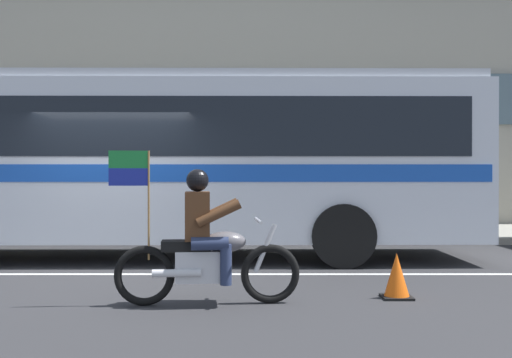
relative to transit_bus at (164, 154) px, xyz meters
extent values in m
plane|color=#2B2B2D|center=(-0.70, -1.19, -1.88)|extent=(60.00, 60.00, 0.00)
cube|color=gray|center=(-0.70, 3.91, -1.81)|extent=(28.00, 3.80, 0.15)
cube|color=silver|center=(-0.70, -1.79, -1.88)|extent=(26.60, 0.14, 0.01)
cube|color=gray|center=(-0.70, 6.21, 3.27)|extent=(28.00, 0.80, 10.31)
cube|color=#4C606B|center=(-0.70, 5.77, 1.73)|extent=(25.76, 0.10, 1.40)
cube|color=silver|center=(0.00, 0.01, -0.15)|extent=(11.01, 2.65, 2.70)
cube|color=black|center=(0.00, 0.01, 0.40)|extent=(10.13, 2.69, 0.96)
cube|color=#194CB2|center=(0.00, 0.01, -0.35)|extent=(10.79, 2.68, 0.28)
cube|color=#ADB1BA|center=(0.00, 0.01, 1.26)|extent=(10.79, 2.52, 0.16)
cylinder|color=black|center=(3.02, -1.17, -1.36)|extent=(1.04, 0.30, 1.04)
torus|color=black|center=(1.78, -3.83, -1.54)|extent=(0.70, 0.15, 0.69)
torus|color=black|center=(0.34, -3.97, -1.54)|extent=(0.70, 0.15, 0.69)
cube|color=silver|center=(1.01, -3.90, -1.44)|extent=(0.66, 0.34, 0.36)
ellipsoid|color=#59565B|center=(1.26, -3.88, -1.16)|extent=(0.50, 0.32, 0.24)
cube|color=black|center=(0.81, -3.92, -1.20)|extent=(0.58, 0.31, 0.12)
cylinder|color=silver|center=(1.72, -3.84, -1.24)|extent=(0.28, 0.08, 0.58)
cylinder|color=silver|center=(1.64, -3.84, -0.92)|extent=(0.10, 0.64, 0.04)
cylinder|color=silver|center=(0.72, -4.09, -1.49)|extent=(0.56, 0.14, 0.09)
cube|color=#4C2D19|center=(0.94, -3.91, -0.86)|extent=(0.31, 0.38, 0.56)
sphere|color=black|center=(0.94, -3.91, -0.45)|extent=(0.26, 0.26, 0.26)
cylinder|color=#232D4C|center=(1.06, -3.72, -1.16)|extent=(0.43, 0.19, 0.15)
cylinder|color=#232D4C|center=(1.24, -3.70, -1.40)|extent=(0.13, 0.13, 0.46)
cylinder|color=#232D4C|center=(1.09, -4.08, -1.16)|extent=(0.43, 0.19, 0.15)
cylinder|color=#232D4C|center=(1.27, -4.06, -1.40)|extent=(0.13, 0.13, 0.46)
cylinder|color=#4C2D19|center=(1.16, -3.69, -0.82)|extent=(0.53, 0.16, 0.32)
cylinder|color=#4C2D19|center=(1.20, -4.09, -0.82)|extent=(0.53, 0.16, 0.32)
cylinder|color=olive|center=(0.39, -3.96, -0.73)|extent=(0.02, 0.02, 1.25)
cube|color=#197233|center=(0.16, -3.98, -0.21)|extent=(0.44, 0.06, 0.20)
cube|color=navy|center=(0.16, -3.98, -0.41)|extent=(0.44, 0.06, 0.20)
cylinder|color=gold|center=(-4.14, 2.88, -1.44)|extent=(0.22, 0.22, 0.58)
sphere|color=gold|center=(-4.14, 2.88, -1.08)|extent=(0.20, 0.20, 0.20)
cone|color=#EA590F|center=(3.32, -3.54, -1.61)|extent=(0.32, 0.32, 0.55)
cube|color=black|center=(3.32, -3.54, -1.87)|extent=(0.36, 0.36, 0.03)
camera|label=1|loc=(1.61, -10.79, -0.39)|focal=41.94mm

